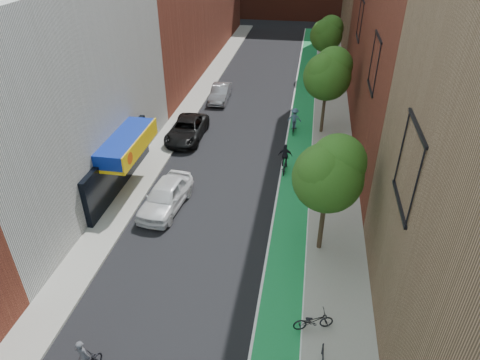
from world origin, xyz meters
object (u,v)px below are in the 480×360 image
at_px(parked_car_black, 187,129).
at_px(cyclist_lane_mid, 285,161).
at_px(cyclist_lane_far, 294,122).
at_px(cyclist_lane_near, 306,179).
at_px(parked_car_white, 166,196).
at_px(parked_car_silver, 220,93).

relative_size(parked_car_black, cyclist_lane_mid, 2.74).
distance_m(parked_car_black, cyclist_lane_far, 8.43).
height_order(cyclist_lane_near, cyclist_lane_far, cyclist_lane_near).
xyz_separation_m(parked_car_white, cyclist_lane_near, (8.05, 3.01, 0.16)).
relative_size(parked_car_white, cyclist_lane_near, 2.24).
height_order(parked_car_silver, cyclist_lane_mid, cyclist_lane_mid).
xyz_separation_m(parked_car_black, cyclist_lane_far, (8.05, 2.52, 0.12)).
xyz_separation_m(cyclist_lane_mid, cyclist_lane_far, (0.25, 6.20, 0.11)).
xyz_separation_m(parked_car_white, cyclist_lane_mid, (6.55, 5.43, -0.07)).
height_order(parked_car_white, parked_car_black, parked_car_white).
bearing_deg(parked_car_black, parked_car_silver, 83.59).
bearing_deg(parked_car_white, parked_car_silver, 96.99).
bearing_deg(parked_car_silver, cyclist_lane_far, -39.77).
distance_m(parked_car_white, cyclist_lane_far, 13.47).
bearing_deg(cyclist_lane_far, parked_car_black, 18.39).
xyz_separation_m(parked_car_black, cyclist_lane_near, (9.30, -6.10, 0.25)).
bearing_deg(parked_car_black, cyclist_lane_near, -33.24).
xyz_separation_m(cyclist_lane_near, cyclist_lane_mid, (-1.50, 2.41, -0.24)).
bearing_deg(parked_car_black, cyclist_lane_far, 17.37).
height_order(cyclist_lane_near, cyclist_lane_mid, cyclist_lane_near).
distance_m(parked_car_white, cyclist_lane_mid, 8.50).
xyz_separation_m(parked_car_black, parked_car_silver, (0.91, 8.13, -0.02)).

